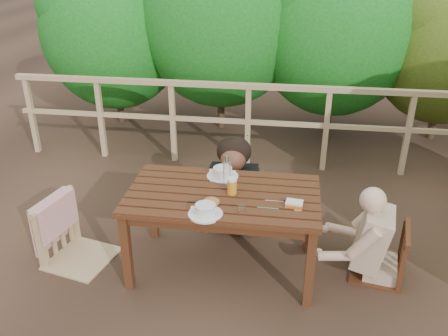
# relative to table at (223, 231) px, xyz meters

# --- Properties ---
(ground) EXTENTS (60.00, 60.00, 0.00)m
(ground) POSITION_rel_table_xyz_m (0.00, 0.00, -0.35)
(ground) COLOR #493122
(ground) RESTS_ON ground
(table) EXTENTS (1.50, 0.84, 0.69)m
(table) POSITION_rel_table_xyz_m (0.00, 0.00, 0.00)
(table) COLOR #3D1F10
(table) RESTS_ON ground
(chair_left) EXTENTS (0.62, 0.62, 1.04)m
(chair_left) POSITION_rel_table_xyz_m (-1.22, -0.08, 0.17)
(chair_left) COLOR tan
(chair_left) RESTS_ON ground
(chair_far) EXTENTS (0.45, 0.45, 0.89)m
(chair_far) POSITION_rel_table_xyz_m (0.00, 0.79, 0.10)
(chair_far) COLOR #3D1F10
(chair_far) RESTS_ON ground
(chair_right) EXTENTS (0.49, 0.49, 0.86)m
(chair_right) POSITION_rel_table_xyz_m (1.27, 0.09, 0.08)
(chair_right) COLOR #3D1F10
(chair_right) RESTS_ON ground
(woman) EXTENTS (0.58, 0.71, 1.40)m
(woman) POSITION_rel_table_xyz_m (0.00, 0.81, 0.35)
(woman) COLOR black
(woman) RESTS_ON ground
(diner_right) EXTENTS (0.71, 0.62, 1.27)m
(diner_right) POSITION_rel_table_xyz_m (1.30, 0.09, 0.29)
(diner_right) COLOR tan
(diner_right) RESTS_ON ground
(railing) EXTENTS (5.60, 0.10, 1.01)m
(railing) POSITION_rel_table_xyz_m (0.00, 2.00, 0.16)
(railing) COLOR tan
(railing) RESTS_ON ground
(soup_near) EXTENTS (0.25, 0.25, 0.08)m
(soup_near) POSITION_rel_table_xyz_m (-0.08, -0.32, 0.39)
(soup_near) COLOR white
(soup_near) RESTS_ON table
(soup_far) EXTENTS (0.27, 0.27, 0.09)m
(soup_far) POSITION_rel_table_xyz_m (-0.05, 0.29, 0.39)
(soup_far) COLOR silver
(soup_far) RESTS_ON table
(bread_roll) EXTENTS (0.13, 0.10, 0.07)m
(bread_roll) POSITION_rel_table_xyz_m (-0.06, -0.19, 0.38)
(bread_roll) COLOR #A06526
(bread_roll) RESTS_ON table
(beer_glass) EXTENTS (0.08, 0.08, 0.15)m
(beer_glass) POSITION_rel_table_xyz_m (0.07, -0.00, 0.42)
(beer_glass) COLOR #C58315
(beer_glass) RESTS_ON table
(bottle) EXTENTS (0.07, 0.07, 0.27)m
(bottle) POSITION_rel_table_xyz_m (0.01, 0.13, 0.48)
(bottle) COLOR white
(bottle) RESTS_ON table
(tumbler) EXTENTS (0.06, 0.06, 0.07)m
(tumbler) POSITION_rel_table_xyz_m (0.17, -0.26, 0.38)
(tumbler) COLOR white
(tumbler) RESTS_ON table
(butter_tub) EXTENTS (0.14, 0.11, 0.05)m
(butter_tub) POSITION_rel_table_xyz_m (0.55, -0.13, 0.37)
(butter_tub) COLOR white
(butter_tub) RESTS_ON table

